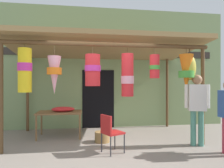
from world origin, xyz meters
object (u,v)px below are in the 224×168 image
at_px(folding_chair, 110,130).
at_px(shopper_by_bananas, 197,104).
at_px(display_table, 60,114).
at_px(flower_heap_on_table, 64,109).
at_px(wicker_basket_by_table, 102,137).

height_order(folding_chair, shopper_by_bananas, shopper_by_bananas).
bearing_deg(shopper_by_bananas, folding_chair, -174.16).
xyz_separation_m(display_table, flower_heap_on_table, (0.11, 0.03, 0.14)).
distance_m(display_table, folding_chair, 2.00).
height_order(wicker_basket_by_table, shopper_by_bananas, shopper_by_bananas).
height_order(flower_heap_on_table, shopper_by_bananas, shopper_by_bananas).
relative_size(flower_heap_on_table, shopper_by_bananas, 0.38).
height_order(display_table, folding_chair, folding_chair).
relative_size(folding_chair, shopper_by_bananas, 0.48).
distance_m(folding_chair, shopper_by_bananas, 2.26).
bearing_deg(folding_chair, flower_heap_on_table, 125.38).
xyz_separation_m(display_table, shopper_by_bananas, (3.43, -1.34, 0.38)).
height_order(display_table, wicker_basket_by_table, display_table).
bearing_deg(folding_chair, display_table, 128.30).
relative_size(display_table, folding_chair, 1.48).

